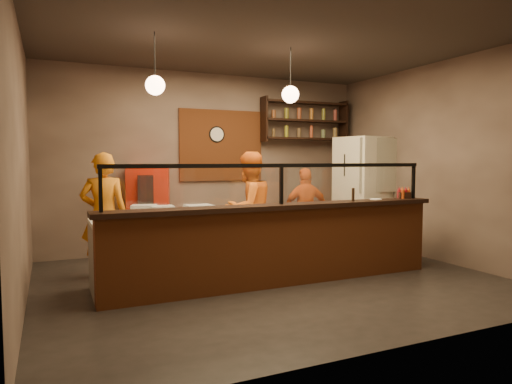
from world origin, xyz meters
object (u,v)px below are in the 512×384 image
condiment_caddy (404,195)px  pepper_mill (353,195)px  wall_clock (217,134)px  cook_left (104,215)px  fridge (364,193)px  red_cooler (149,211)px  cook_mid (249,209)px  cook_right (306,210)px  pizza_dough (310,210)px

condiment_caddy → pepper_mill: pepper_mill is taller
wall_clock → cook_left: (-2.15, -1.40, -1.23)m
pepper_mill → wall_clock: bearing=109.6°
fridge → condiment_caddy: fridge is taller
cook_left → wall_clock: bearing=-135.3°
wall_clock → cook_left: bearing=-147.0°
wall_clock → red_cooler: (-1.32, -0.31, -1.32)m
wall_clock → cook_mid: size_ratio=0.17×
cook_right → fridge: size_ratio=0.73×
condiment_caddy → wall_clock: bearing=126.2°
condiment_caddy → pepper_mill: bearing=-174.9°
fridge → pepper_mill: 2.27m
cook_mid → condiment_caddy: bearing=134.4°
pepper_mill → condiment_caddy: bearing=5.1°
red_cooler → pepper_mill: size_ratio=8.50×
cook_right → red_cooler: bearing=-5.3°
cook_right → fridge: bearing=-173.7°
cook_mid → fridge: bearing=174.2°
pepper_mill → cook_left: bearing=156.0°
wall_clock → red_cooler: 1.89m
cook_mid → pepper_mill: (1.05, -1.20, 0.27)m
cook_mid → condiment_caddy: (2.04, -1.11, 0.23)m
pizza_dough → condiment_caddy: bearing=-19.0°
cook_mid → cook_right: size_ratio=1.18×
wall_clock → cook_mid: (-0.05, -1.60, -1.22)m
red_cooler → pizza_dough: 2.76m
cook_mid → red_cooler: size_ratio=1.12×
cook_right → fridge: (1.19, -0.07, 0.28)m
cook_right → fridge: fridge is taller
wall_clock → cook_mid: bearing=-91.9°
red_cooler → condiment_caddy: 4.10m
red_cooler → pizza_dough: size_ratio=2.77×
wall_clock → cook_mid: 2.02m
fridge → condiment_caddy: bearing=-117.8°
fridge → red_cooler: fridge is taller
fridge → wall_clock: bearing=146.2°
wall_clock → pizza_dough: size_ratio=0.53×
cook_right → red_cooler: 2.72m
wall_clock → pepper_mill: size_ratio=1.63×
wall_clock → condiment_caddy: (1.99, -2.71, -0.99)m
pepper_mill → red_cooler: bearing=132.9°
condiment_caddy → pizza_dough: bearing=161.0°
fridge → pepper_mill: bearing=-141.5°
cook_mid → pizza_dough: 0.95m
cook_right → pepper_mill: cook_right is taller
cook_mid → red_cooler: (-1.26, 1.29, -0.10)m
red_cooler → pepper_mill: 3.42m
cook_mid → pepper_mill: size_ratio=9.55×
cook_left → pepper_mill: 3.46m
cook_mid → cook_right: cook_mid is taller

